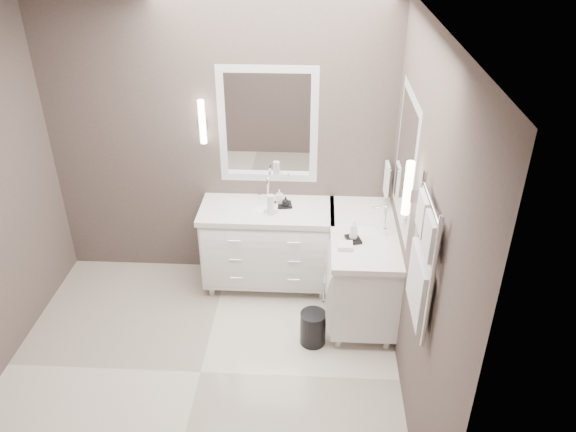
# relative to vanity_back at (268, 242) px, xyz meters

# --- Properties ---
(floor) EXTENTS (3.20, 3.00, 0.01)m
(floor) POSITION_rel_vanity_back_xyz_m (-0.45, -1.23, -0.49)
(floor) COLOR silver
(floor) RESTS_ON ground
(ceiling) EXTENTS (3.20, 3.00, 0.01)m
(ceiling) POSITION_rel_vanity_back_xyz_m (-0.45, -1.23, 2.22)
(ceiling) COLOR white
(ceiling) RESTS_ON wall_back
(wall_back) EXTENTS (3.20, 0.01, 2.70)m
(wall_back) POSITION_rel_vanity_back_xyz_m (-0.45, 0.28, 0.86)
(wall_back) COLOR #524541
(wall_back) RESTS_ON floor
(wall_front) EXTENTS (3.20, 0.01, 2.70)m
(wall_front) POSITION_rel_vanity_back_xyz_m (-0.45, -2.73, 0.86)
(wall_front) COLOR #524541
(wall_front) RESTS_ON floor
(wall_right) EXTENTS (0.01, 3.00, 2.70)m
(wall_right) POSITION_rel_vanity_back_xyz_m (1.15, -1.23, 0.86)
(wall_right) COLOR #524541
(wall_right) RESTS_ON floor
(vanity_back) EXTENTS (1.24, 0.59, 0.97)m
(vanity_back) POSITION_rel_vanity_back_xyz_m (0.00, 0.00, 0.00)
(vanity_back) COLOR white
(vanity_back) RESTS_ON floor
(vanity_right) EXTENTS (0.59, 1.24, 0.97)m
(vanity_right) POSITION_rel_vanity_back_xyz_m (0.88, -0.33, 0.00)
(vanity_right) COLOR white
(vanity_right) RESTS_ON floor
(mirror_back) EXTENTS (0.90, 0.02, 1.10)m
(mirror_back) POSITION_rel_vanity_back_xyz_m (-0.00, 0.26, 1.06)
(mirror_back) COLOR white
(mirror_back) RESTS_ON wall_back
(mirror_right) EXTENTS (0.02, 0.90, 1.10)m
(mirror_right) POSITION_rel_vanity_back_xyz_m (1.14, -0.43, 1.06)
(mirror_right) COLOR white
(mirror_right) RESTS_ON wall_right
(sconce_back) EXTENTS (0.06, 0.06, 0.40)m
(sconce_back) POSITION_rel_vanity_back_xyz_m (-0.58, 0.20, 1.11)
(sconce_back) COLOR white
(sconce_back) RESTS_ON wall_back
(sconce_right) EXTENTS (0.06, 0.06, 0.40)m
(sconce_right) POSITION_rel_vanity_back_xyz_m (1.08, -1.01, 1.11)
(sconce_right) COLOR white
(sconce_right) RESTS_ON wall_right
(towel_bar_corner) EXTENTS (0.03, 0.22, 0.30)m
(towel_bar_corner) POSITION_rel_vanity_back_xyz_m (1.09, 0.13, 0.63)
(towel_bar_corner) COLOR white
(towel_bar_corner) RESTS_ON wall_right
(towel_ladder) EXTENTS (0.06, 0.58, 0.90)m
(towel_ladder) POSITION_rel_vanity_back_xyz_m (1.10, -1.63, 0.91)
(towel_ladder) COLOR white
(towel_ladder) RESTS_ON wall_right
(waste_bin) EXTENTS (0.25, 0.25, 0.31)m
(waste_bin) POSITION_rel_vanity_back_xyz_m (0.45, -0.82, -0.33)
(waste_bin) COLOR black
(waste_bin) RESTS_ON floor
(amenity_tray_back) EXTENTS (0.18, 0.15, 0.02)m
(amenity_tray_back) POSITION_rel_vanity_back_xyz_m (0.14, 0.05, 0.38)
(amenity_tray_back) COLOR black
(amenity_tray_back) RESTS_ON vanity_back
(amenity_tray_right) EXTENTS (0.15, 0.17, 0.02)m
(amenity_tray_right) POSITION_rel_vanity_back_xyz_m (0.77, -0.51, 0.38)
(amenity_tray_right) COLOR black
(amenity_tray_right) RESTS_ON vanity_right
(water_bottle) EXTENTS (0.08, 0.08, 0.19)m
(water_bottle) POSITION_rel_vanity_back_xyz_m (0.05, -0.10, 0.46)
(water_bottle) COLOR silver
(water_bottle) RESTS_ON vanity_back
(soap_bottle_a) EXTENTS (0.06, 0.06, 0.13)m
(soap_bottle_a) POSITION_rel_vanity_back_xyz_m (0.11, 0.07, 0.45)
(soap_bottle_a) COLOR white
(soap_bottle_a) RESTS_ON amenity_tray_back
(soap_bottle_b) EXTENTS (0.08, 0.08, 0.09)m
(soap_bottle_b) POSITION_rel_vanity_back_xyz_m (0.17, 0.02, 0.43)
(soap_bottle_b) COLOR black
(soap_bottle_b) RESTS_ON amenity_tray_back
(soap_bottle_c) EXTENTS (0.08, 0.08, 0.18)m
(soap_bottle_c) POSITION_rel_vanity_back_xyz_m (0.77, -0.51, 0.48)
(soap_bottle_c) COLOR white
(soap_bottle_c) RESTS_ON amenity_tray_right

